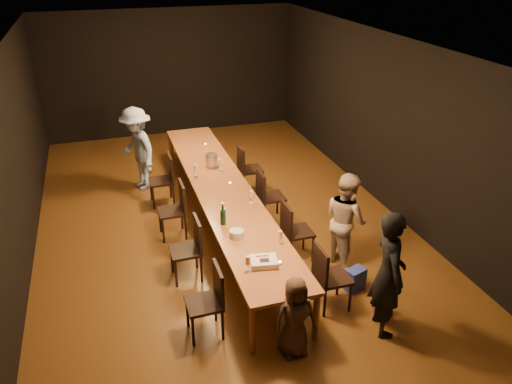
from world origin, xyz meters
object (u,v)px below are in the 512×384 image
object	(u,v)px
chair_right_2	(271,196)
chair_right_3	(250,169)
chair_left_2	(172,211)
table	(222,190)
chair_left_0	(204,303)
child	(295,317)
champagne_bottle	(223,214)
chair_left_3	(161,180)
birthday_cake	(264,262)
man_blue	(138,149)
chair_right_1	(298,231)
woman_birthday	(388,274)
woman_tan	(346,219)
ice_bucket	(211,160)
chair_right_0	(333,277)
plate_stack	(237,234)
chair_left_1	(185,250)

from	to	relation	value
chair_right_2	chair_right_3	bearing A→B (deg)	180.00
chair_left_2	table	bearing A→B (deg)	-90.00
chair_right_2	chair_left_0	bearing A→B (deg)	-35.31
child	champagne_bottle	bearing A→B (deg)	100.03
chair_left_3	birthday_cake	distance (m)	3.56
chair_left_2	man_blue	world-z (taller)	man_blue
table	child	bearing A→B (deg)	-88.66
chair_left_0	chair_left_2	bearing A→B (deg)	0.00
chair_right_1	chair_left_2	world-z (taller)	same
chair_left_3	woman_birthday	bearing A→B (deg)	-153.17
birthday_cake	champagne_bottle	xyz separation A→B (m)	(-0.23, 1.11, 0.13)
woman_birthday	woman_tan	xyz separation A→B (m)	(0.19, 1.46, -0.09)
man_blue	champagne_bottle	world-z (taller)	man_blue
woman_birthday	ice_bucket	world-z (taller)	woman_birthday
chair_right_2	chair_right_0	bearing A→B (deg)	-0.00
plate_stack	chair_right_0	bearing A→B (deg)	-39.56
chair_left_1	chair_right_0	bearing A→B (deg)	-125.22
man_blue	child	distance (m)	5.18
chair_left_2	chair_left_0	bearing A→B (deg)	-180.00
chair_right_2	woman_birthday	xyz separation A→B (m)	(0.42, -2.98, 0.36)
table	plate_stack	bearing A→B (deg)	-97.01
plate_stack	champagne_bottle	bearing A→B (deg)	102.31
chair_left_2	ice_bucket	bearing A→B (deg)	-44.28
chair_right_3	ice_bucket	distance (m)	0.96
chair_right_0	chair_right_3	bearing A→B (deg)	180.00
chair_right_3	champagne_bottle	bearing A→B (deg)	-25.72
chair_right_1	plate_stack	bearing A→B (deg)	-71.83
chair_left_2	chair_right_2	bearing A→B (deg)	-90.00
chair_right_1	ice_bucket	distance (m)	2.29
chair_left_1	man_blue	bearing A→B (deg)	5.37
chair_right_3	champagne_bottle	world-z (taller)	champagne_bottle
chair_right_3	chair_right_0	bearing A→B (deg)	-0.00
ice_bucket	table	bearing A→B (deg)	-91.96
child	plate_stack	xyz separation A→B (m)	(-0.26, 1.49, 0.29)
table	birthday_cake	size ratio (longest dim) A/B	15.88
chair_left_1	man_blue	size ratio (longest dim) A/B	0.57
chair_right_1	plate_stack	xyz separation A→B (m)	(-1.04, -0.34, 0.34)
chair_right_2	child	bearing A→B (deg)	-14.42
chair_right_0	chair_left_2	world-z (taller)	same
chair_left_0	woman_tan	world-z (taller)	woman_tan
chair_right_3	woman_tan	bearing A→B (deg)	12.60
chair_right_0	chair_left_0	distance (m)	1.70
chair_left_2	plate_stack	bearing A→B (deg)	-156.80
child	birthday_cake	distance (m)	0.83
chair_left_0	chair_right_0	bearing A→B (deg)	-90.00
woman_tan	chair_right_1	bearing A→B (deg)	54.12
child	birthday_cake	size ratio (longest dim) A/B	2.73
chair_right_1	man_blue	distance (m)	3.78
champagne_bottle	chair_right_0	bearing A→B (deg)	-48.19
woman_tan	champagne_bottle	distance (m)	1.79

